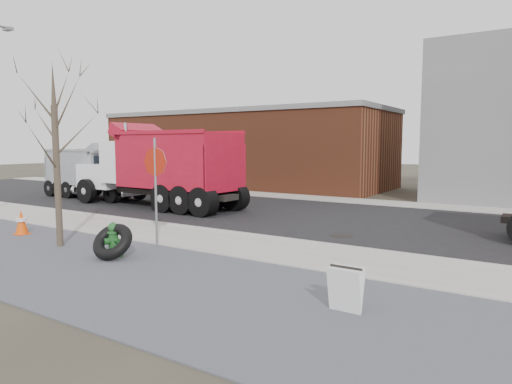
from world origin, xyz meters
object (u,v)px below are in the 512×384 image
Objects in this scene: truck_tire at (113,242)px; dump_truck_red_b at (159,165)px; sandwich_board at (346,289)px; fire_hydrant at (113,241)px; stop_sign at (155,174)px; dump_truck_grey at (91,171)px.

dump_truck_red_b is (-6.03, 7.78, 1.51)m from truck_tire.
sandwich_board is at bearing -2.86° from truck_tire.
fire_hydrant is 9.73m from dump_truck_red_b.
stop_sign is 3.85× the size of sandwich_board.
sandwich_board is (6.57, -0.48, 0.01)m from fire_hydrant.
fire_hydrant is 0.14× the size of dump_truck_grey.
truck_tire is 1.54× the size of sandwich_board.
truck_tire is at bearing -31.81° from fire_hydrant.
truck_tire is 2.25m from stop_sign.
truck_tire is 9.96m from dump_truck_red_b.
dump_truck_grey is (-11.77, 6.84, -0.58)m from stop_sign.
dump_truck_grey is at bearing -3.59° from dump_truck_red_b.
stop_sign reaches higher than dump_truck_grey.
truck_tire is 0.19× the size of dump_truck_grey.
fire_hydrant is 1.14× the size of sandwich_board.
stop_sign is at bearing 136.55° from dump_truck_red_b.
dump_truck_red_b is 1.43× the size of dump_truck_grey.
dump_truck_grey is at bearing 144.52° from truck_tire.
fire_hydrant is 0.30× the size of stop_sign.
dump_truck_red_b is (-6.03, 6.23, -0.12)m from stop_sign.
fire_hydrant is at bearing 176.71° from sandwich_board.
dump_truck_red_b reaches higher than stop_sign.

